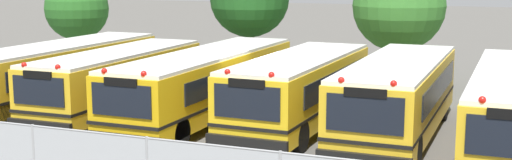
{
  "coord_description": "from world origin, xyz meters",
  "views": [
    {
      "loc": [
        8.75,
        -21.37,
        5.49
      ],
      "look_at": [
        0.26,
        0.0,
        1.6
      ],
      "focal_mm": 46.38,
      "sensor_mm": 36.0,
      "label": 1
    }
  ],
  "objects_px": {
    "school_bus_1": "(119,79)",
    "school_bus_3": "(300,88)",
    "school_bus_2": "(207,82)",
    "tree_2": "(397,6)",
    "school_bus_0": "(55,72)",
    "school_bus_4": "(398,95)",
    "tree_0": "(77,10)"
  },
  "relations": [
    {
      "from": "school_bus_2",
      "to": "tree_2",
      "type": "bearing_deg",
      "value": -120.59
    },
    {
      "from": "school_bus_2",
      "to": "school_bus_3",
      "type": "distance_m",
      "value": 3.59
    },
    {
      "from": "school_bus_0",
      "to": "school_bus_2",
      "type": "distance_m",
      "value": 6.81
    },
    {
      "from": "school_bus_0",
      "to": "school_bus_3",
      "type": "bearing_deg",
      "value": -179.4
    },
    {
      "from": "school_bus_4",
      "to": "tree_0",
      "type": "bearing_deg",
      "value": -23.11
    },
    {
      "from": "school_bus_2",
      "to": "tree_0",
      "type": "bearing_deg",
      "value": -33.87
    },
    {
      "from": "school_bus_1",
      "to": "tree_2",
      "type": "xyz_separation_m",
      "value": [
        8.86,
        9.25,
        2.48
      ]
    },
    {
      "from": "school_bus_4",
      "to": "tree_2",
      "type": "distance_m",
      "value": 9.39
    },
    {
      "from": "school_bus_1",
      "to": "school_bus_3",
      "type": "height_order",
      "value": "school_bus_3"
    },
    {
      "from": "school_bus_3",
      "to": "tree_0",
      "type": "xyz_separation_m",
      "value": [
        -15.24,
        8.08,
        1.92
      ]
    },
    {
      "from": "tree_0",
      "to": "tree_2",
      "type": "relative_size",
      "value": 0.85
    },
    {
      "from": "school_bus_0",
      "to": "school_bus_3",
      "type": "distance_m",
      "value": 10.4
    },
    {
      "from": "school_bus_2",
      "to": "school_bus_3",
      "type": "relative_size",
      "value": 1.22
    },
    {
      "from": "school_bus_4",
      "to": "tree_0",
      "type": "relative_size",
      "value": 1.96
    },
    {
      "from": "school_bus_1",
      "to": "tree_0",
      "type": "bearing_deg",
      "value": -46.94
    },
    {
      "from": "school_bus_1",
      "to": "school_bus_0",
      "type": "bearing_deg",
      "value": -7.76
    },
    {
      "from": "tree_0",
      "to": "school_bus_4",
      "type": "bearing_deg",
      "value": -23.72
    },
    {
      "from": "school_bus_1",
      "to": "school_bus_3",
      "type": "xyz_separation_m",
      "value": [
        7.11,
        0.44,
        0.05
      ]
    },
    {
      "from": "school_bus_1",
      "to": "tree_0",
      "type": "xyz_separation_m",
      "value": [
        -8.13,
        8.52,
        1.96
      ]
    },
    {
      "from": "tree_2",
      "to": "school_bus_2",
      "type": "bearing_deg",
      "value": -121.36
    },
    {
      "from": "school_bus_2",
      "to": "school_bus_3",
      "type": "height_order",
      "value": "school_bus_3"
    },
    {
      "from": "school_bus_3",
      "to": "school_bus_1",
      "type": "bearing_deg",
      "value": 5.25
    },
    {
      "from": "school_bus_1",
      "to": "school_bus_2",
      "type": "height_order",
      "value": "school_bus_2"
    },
    {
      "from": "school_bus_0",
      "to": "tree_2",
      "type": "bearing_deg",
      "value": -143.53
    },
    {
      "from": "school_bus_3",
      "to": "school_bus_0",
      "type": "bearing_deg",
      "value": 1.85
    },
    {
      "from": "school_bus_4",
      "to": "tree_0",
      "type": "distance_m",
      "value": 20.46
    },
    {
      "from": "school_bus_1",
      "to": "school_bus_2",
      "type": "relative_size",
      "value": 0.83
    },
    {
      "from": "school_bus_1",
      "to": "school_bus_3",
      "type": "distance_m",
      "value": 7.12
    },
    {
      "from": "school_bus_1",
      "to": "school_bus_2",
      "type": "bearing_deg",
      "value": -172.92
    },
    {
      "from": "school_bus_4",
      "to": "tree_0",
      "type": "xyz_separation_m",
      "value": [
        -18.65,
        8.2,
        1.89
      ]
    },
    {
      "from": "school_bus_2",
      "to": "tree_2",
      "type": "distance_m",
      "value": 10.56
    },
    {
      "from": "tree_0",
      "to": "tree_2",
      "type": "bearing_deg",
      "value": 2.45
    }
  ]
}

